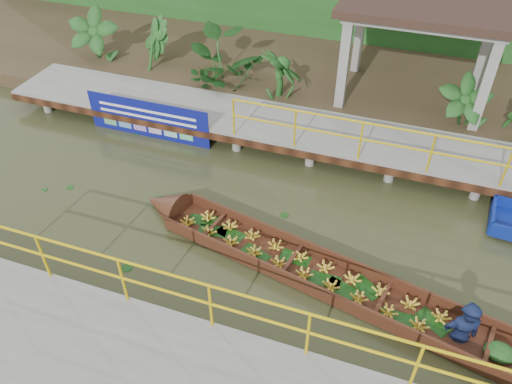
% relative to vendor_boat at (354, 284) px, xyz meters
% --- Properties ---
extents(ground, '(80.00, 80.00, 0.00)m').
position_rel_vendor_boat_xyz_m(ground, '(-2.84, 1.08, -0.27)').
color(ground, '#2D3219').
rests_on(ground, ground).
extents(land_strip, '(30.00, 8.00, 0.45)m').
position_rel_vendor_boat_xyz_m(land_strip, '(-2.84, 8.58, -0.04)').
color(land_strip, '#372A1B').
rests_on(land_strip, ground).
extents(far_dock, '(16.00, 2.06, 1.66)m').
position_rel_vendor_boat_xyz_m(far_dock, '(-2.82, 4.51, 0.21)').
color(far_dock, slate).
rests_on(far_dock, ground).
extents(pavilion, '(4.40, 3.00, 3.00)m').
position_rel_vendor_boat_xyz_m(pavilion, '(0.16, 7.38, 2.55)').
color(pavilion, slate).
rests_on(pavilion, ground).
extents(vendor_boat, '(9.39, 2.85, 2.21)m').
position_rel_vendor_boat_xyz_m(vendor_boat, '(0.00, 0.00, 0.00)').
color(vendor_boat, '#391C0F').
rests_on(vendor_boat, ground).
extents(blue_banner, '(3.56, 0.04, 1.11)m').
position_rel_vendor_boat_xyz_m(blue_banner, '(-6.30, 3.56, 0.29)').
color(blue_banner, navy).
rests_on(blue_banner, ground).
extents(tropical_plants, '(14.30, 1.30, 1.63)m').
position_rel_vendor_boat_xyz_m(tropical_plants, '(-3.64, 6.38, 1.00)').
color(tropical_plants, '#194215').
rests_on(tropical_plants, ground).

